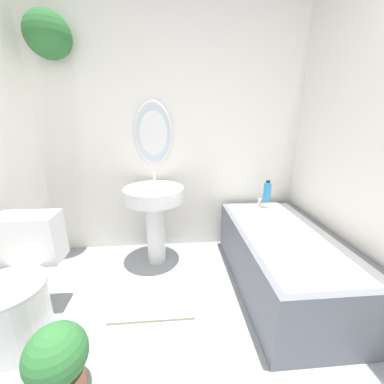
{
  "coord_description": "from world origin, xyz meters",
  "views": [
    {
      "loc": [
        -0.01,
        -0.15,
        1.36
      ],
      "look_at": [
        0.12,
        1.39,
        0.88
      ],
      "focal_mm": 22.0,
      "sensor_mm": 36.0,
      "label": 1
    }
  ],
  "objects_px": {
    "toilet": "(18,291)",
    "bathtub": "(283,258)",
    "pedestal_sink": "(155,208)",
    "potted_plant": "(58,360)",
    "shampoo_bottle": "(267,191)"
  },
  "relations": [
    {
      "from": "toilet",
      "to": "bathtub",
      "type": "height_order",
      "value": "toilet"
    },
    {
      "from": "pedestal_sink",
      "to": "bathtub",
      "type": "bearing_deg",
      "value": -22.68
    },
    {
      "from": "toilet",
      "to": "potted_plant",
      "type": "distance_m",
      "value": 0.59
    },
    {
      "from": "pedestal_sink",
      "to": "shampoo_bottle",
      "type": "bearing_deg",
      "value": 5.74
    },
    {
      "from": "shampoo_bottle",
      "to": "pedestal_sink",
      "type": "bearing_deg",
      "value": -174.26
    },
    {
      "from": "bathtub",
      "to": "potted_plant",
      "type": "height_order",
      "value": "bathtub"
    },
    {
      "from": "pedestal_sink",
      "to": "potted_plant",
      "type": "distance_m",
      "value": 1.29
    },
    {
      "from": "pedestal_sink",
      "to": "shampoo_bottle",
      "type": "relative_size",
      "value": 4.15
    },
    {
      "from": "pedestal_sink",
      "to": "shampoo_bottle",
      "type": "xyz_separation_m",
      "value": [
        1.12,
        0.11,
        0.1
      ]
    },
    {
      "from": "toilet",
      "to": "shampoo_bottle",
      "type": "xyz_separation_m",
      "value": [
        1.94,
        0.86,
        0.35
      ]
    },
    {
      "from": "potted_plant",
      "to": "shampoo_bottle",
      "type": "bearing_deg",
      "value": 39.92
    },
    {
      "from": "bathtub",
      "to": "potted_plant",
      "type": "distance_m",
      "value": 1.65
    },
    {
      "from": "potted_plant",
      "to": "toilet",
      "type": "bearing_deg",
      "value": 134.46
    },
    {
      "from": "toilet",
      "to": "pedestal_sink",
      "type": "height_order",
      "value": "pedestal_sink"
    },
    {
      "from": "shampoo_bottle",
      "to": "toilet",
      "type": "bearing_deg",
      "value": -156.01
    }
  ]
}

